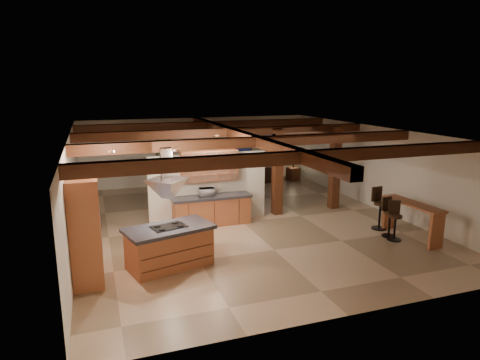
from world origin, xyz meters
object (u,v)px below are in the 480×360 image
at_px(dining_table, 236,192).
at_px(kitchen_island, 169,246).
at_px(bar_counter, 412,214).
at_px(sofa, 252,175).

bearing_deg(dining_table, kitchen_island, -134.61).
bearing_deg(kitchen_island, dining_table, 56.75).
xyz_separation_m(dining_table, bar_counter, (3.40, -5.63, 0.39)).
xyz_separation_m(kitchen_island, dining_table, (3.48, 5.30, -0.20)).
height_order(kitchen_island, dining_table, kitchen_island).
bearing_deg(sofa, bar_counter, 93.76).
height_order(sofa, bar_counter, bar_counter).
relative_size(kitchen_island, sofa, 0.98).
relative_size(kitchen_island, bar_counter, 1.12).
relative_size(dining_table, sofa, 0.78).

